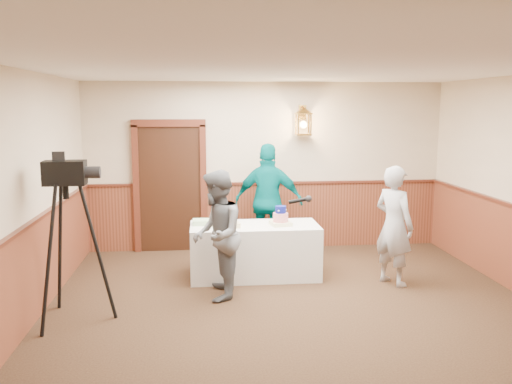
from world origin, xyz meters
The scene contains 10 objects.
ground centered at (0.00, 0.00, 0.00)m, with size 7.00×7.00×0.00m, color black.
room_shell centered at (-0.05, 0.45, 1.52)m, with size 6.02×7.02×2.81m.
display_table centered at (-0.35, 1.90, 0.38)m, with size 1.80×0.80×0.75m, color silver.
tiered_cake centered at (0.01, 1.84, 0.86)m, with size 0.31×0.31×0.27m.
sheet_cake_yellow centered at (-0.75, 1.80, 0.79)m, with size 0.35×0.27×0.07m, color #EFC98F.
sheet_cake_green centered at (-1.07, 2.00, 0.78)m, with size 0.30×0.24×0.07m, color #A7D999.
interviewer centered at (-0.90, 1.08, 0.81)m, with size 1.49×0.83×1.63m.
baker centered at (1.49, 1.38, 0.81)m, with size 0.59×0.39×1.63m, color #9E9FA4.
assistant_p centered at (-0.03, 2.82, 0.91)m, with size 1.07×0.45×1.83m, color #006062.
tv_camera_rig centered at (-2.56, 0.51, 0.82)m, with size 0.71×0.67×1.82m.
Camera 1 is at (-1.07, -5.51, 2.40)m, focal length 38.00 mm.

